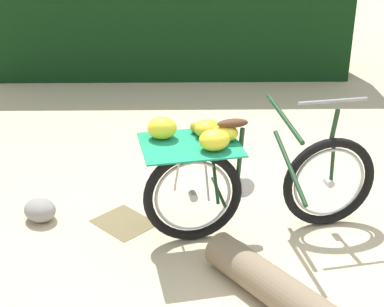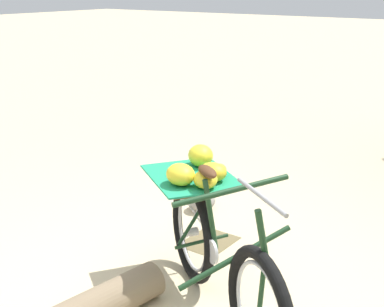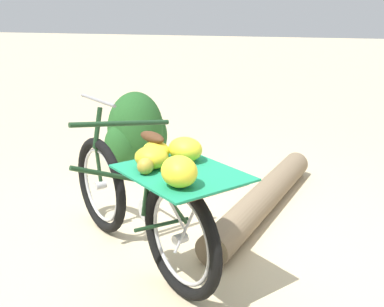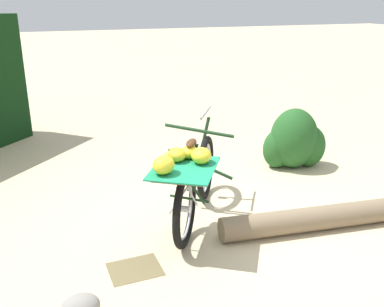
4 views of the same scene
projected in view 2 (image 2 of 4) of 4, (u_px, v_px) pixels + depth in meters
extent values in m
torus|color=black|center=(192.00, 232.00, 3.84)|extent=(0.47, 0.64, 0.73)
torus|color=#B7B7BC|center=(192.00, 232.00, 3.84)|extent=(0.34, 0.48, 0.57)
cylinder|color=#B7B7BC|center=(192.00, 232.00, 3.84)|extent=(0.10, 0.09, 0.06)
cylinder|color=#19381E|center=(235.00, 258.00, 3.14)|extent=(0.60, 0.42, 0.30)
cylinder|color=#19381E|center=(232.00, 190.00, 3.09)|extent=(0.61, 0.43, 0.11)
cylinder|color=#19381E|center=(210.00, 215.00, 3.45)|extent=(0.11, 0.09, 0.49)
cylinder|color=#19381E|center=(202.00, 241.00, 3.67)|extent=(0.33, 0.23, 0.05)
cylinder|color=#19381E|center=(200.00, 210.00, 3.64)|extent=(0.28, 0.20, 0.47)
cylinder|color=#19381E|center=(262.00, 289.00, 2.85)|extent=(0.06, 0.05, 0.30)
cylinder|color=#19381E|center=(262.00, 236.00, 2.77)|extent=(0.10, 0.08, 0.30)
cylinder|color=gray|center=(261.00, 196.00, 2.74)|extent=(0.31, 0.44, 0.02)
ellipsoid|color=#4C2D19|center=(207.00, 171.00, 3.43)|extent=(0.20, 0.23, 0.06)
cylinder|color=#B7B7BC|center=(212.00, 252.00, 3.49)|extent=(0.11, 0.14, 0.16)
cylinder|color=#B7B7BC|center=(197.00, 212.00, 3.70)|extent=(0.18, 0.13, 0.39)
cylinder|color=#B7B7BC|center=(187.00, 201.00, 3.89)|extent=(0.21, 0.15, 0.39)
cube|color=brown|center=(191.00, 179.00, 3.74)|extent=(0.70, 0.74, 0.02)
cube|color=#1E8C60|center=(191.00, 176.00, 3.73)|extent=(0.83, 0.87, 0.01)
ellipsoid|color=yellow|center=(201.00, 155.00, 3.91)|extent=(0.28, 0.27, 0.16)
ellipsoid|color=yellow|center=(181.00, 174.00, 3.54)|extent=(0.26, 0.27, 0.14)
ellipsoid|color=gold|center=(213.00, 172.00, 3.62)|extent=(0.19, 0.22, 0.12)
ellipsoid|color=yellow|center=(206.00, 180.00, 3.49)|extent=(0.24, 0.24, 0.11)
sphere|color=#B29333|center=(220.00, 170.00, 3.71)|extent=(0.09, 0.09, 0.09)
ellipsoid|color=gray|center=(202.00, 201.00, 5.10)|extent=(0.28, 0.23, 0.17)
cube|color=olive|center=(209.00, 241.00, 4.49)|extent=(0.44, 0.36, 0.01)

